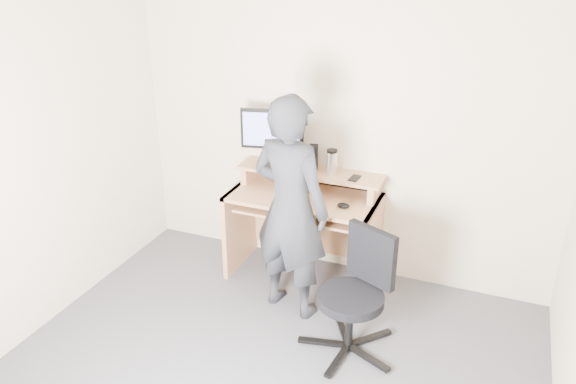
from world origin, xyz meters
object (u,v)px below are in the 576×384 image
Objects in this scene: desk at (307,214)px; monitor at (272,133)px; person at (290,208)px; office_chair at (357,289)px.

desk is 0.73m from monitor.
monitor is (-0.32, 0.04, 0.65)m from desk.
monitor is at bearing -43.03° from person.
person is (0.38, -0.56, -0.35)m from monitor.
desk is 1.03m from office_chair.
person is at bearing -68.56° from monitor.
office_chair is (0.98, -0.83, -0.73)m from monitor.
monitor is 0.59× the size of office_chair.
desk is 2.37× the size of monitor.
monitor is 0.77m from person.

